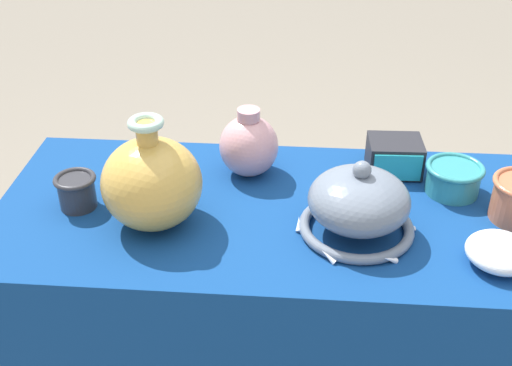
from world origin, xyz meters
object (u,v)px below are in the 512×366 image
object	(u,v)px
cup_wide_teal	(454,178)
cup_wide_charcoal	(77,190)
bowl_shallow_porcelain	(500,252)
jar_round_rose	(249,145)
mosaic_tile_box	(394,156)
vase_dome_bell	(358,205)
vase_tall_bulbous	(152,182)

from	to	relation	value
cup_wide_teal	cup_wide_charcoal	world-z (taller)	cup_wide_charcoal
bowl_shallow_porcelain	jar_round_rose	distance (m)	0.60
cup_wide_teal	jar_round_rose	bearing A→B (deg)	174.04
mosaic_tile_box	bowl_shallow_porcelain	distance (m)	0.38
vase_dome_bell	jar_round_rose	xyz separation A→B (m)	(-0.24, 0.22, 0.01)
cup_wide_teal	cup_wide_charcoal	size ratio (longest dim) A/B	1.42
mosaic_tile_box	bowl_shallow_porcelain	world-z (taller)	mosaic_tile_box
mosaic_tile_box	cup_wide_charcoal	world-z (taller)	mosaic_tile_box
mosaic_tile_box	cup_wide_teal	distance (m)	0.15
cup_wide_teal	cup_wide_charcoal	bearing A→B (deg)	-171.68
vase_dome_bell	bowl_shallow_porcelain	bearing A→B (deg)	-17.58
mosaic_tile_box	jar_round_rose	size ratio (longest dim) A/B	0.77
vase_dome_bell	cup_wide_teal	xyz separation A→B (m)	(0.23, 0.17, -0.03)
cup_wide_teal	jar_round_rose	world-z (taller)	jar_round_rose
cup_wide_charcoal	vase_dome_bell	bearing A→B (deg)	-4.36
cup_wide_charcoal	jar_round_rose	distance (m)	0.40
vase_tall_bulbous	vase_dome_bell	world-z (taller)	vase_tall_bulbous
vase_dome_bell	mosaic_tile_box	bearing A→B (deg)	67.96
bowl_shallow_porcelain	mosaic_tile_box	bearing A→B (deg)	116.44
vase_tall_bulbous	cup_wide_teal	world-z (taller)	vase_tall_bulbous
cup_wide_teal	vase_dome_bell	bearing A→B (deg)	-143.35
vase_dome_bell	cup_wide_charcoal	bearing A→B (deg)	175.64
vase_tall_bulbous	cup_wide_charcoal	world-z (taller)	vase_tall_bulbous
vase_tall_bulbous	mosaic_tile_box	bearing A→B (deg)	25.53
cup_wide_teal	cup_wide_charcoal	distance (m)	0.84
vase_tall_bulbous	cup_wide_teal	distance (m)	0.68
vase_tall_bulbous	cup_wide_teal	xyz separation A→B (m)	(0.65, 0.17, -0.06)
mosaic_tile_box	cup_wide_teal	xyz separation A→B (m)	(0.12, -0.08, -0.00)
jar_round_rose	cup_wide_teal	bearing A→B (deg)	-5.96
vase_tall_bulbous	bowl_shallow_porcelain	size ratio (longest dim) A/B	1.86
vase_tall_bulbous	mosaic_tile_box	size ratio (longest dim) A/B	1.90
mosaic_tile_box	vase_tall_bulbous	bearing A→B (deg)	-156.28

